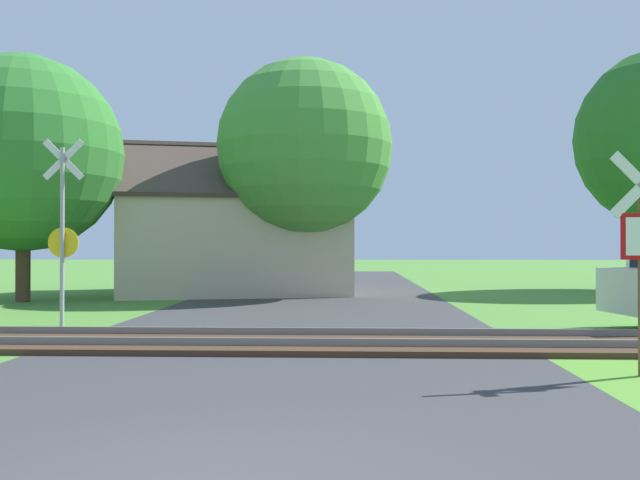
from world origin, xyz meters
name	(u,v)px	position (x,y,z in m)	size (l,w,h in m)	color
road_asphalt	(241,423)	(0.00, 2.00, 0.00)	(7.97, 80.00, 0.01)	#38383A
rail_track	(288,342)	(0.00, 7.29, 0.06)	(60.00, 2.60, 0.22)	#422D1E
crossing_sign_far	(63,224)	(-5.01, 10.00, 2.15)	(0.88, 0.15, 3.96)	#9E9EA5
house	(231,241)	(-3.24, 20.74, 1.85)	(9.37, 8.50, 5.39)	#C6B293
tree_center	(305,147)	(-0.43, 18.63, 4.96)	(5.78, 5.78, 7.86)	#513823
tree_left	(23,154)	(-8.83, 16.38, 4.48)	(5.95, 5.95, 7.46)	#513823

